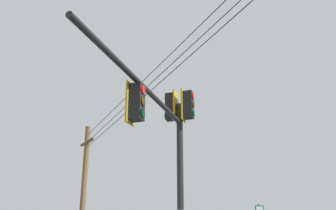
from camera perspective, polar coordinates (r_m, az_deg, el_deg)
signal_mast_assembly at (r=11.46m, az=-0.02°, el=-4.20°), size 6.59×2.03×6.26m
utility_pole_wooden at (r=22.85m, az=-12.00°, el=-12.62°), size 0.90×1.71×8.13m
overhead_wire_span at (r=12.76m, az=3.97°, el=9.14°), size 13.06×21.09×1.37m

